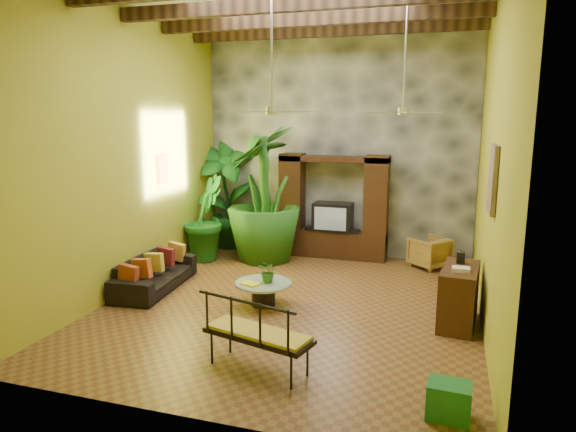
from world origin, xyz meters
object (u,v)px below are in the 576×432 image
(ceiling_fan_front, at_px, (272,97))
(ceiling_fan_back, at_px, (403,99))
(tall_plant_b, at_px, (204,218))
(entertainment_center, at_px, (333,214))
(sofa, at_px, (155,273))
(tall_plant_c, at_px, (265,194))
(coffee_table, at_px, (263,290))
(tall_plant_a, at_px, (226,192))
(iron_bench, at_px, (256,331))
(wicker_armchair, at_px, (429,252))
(green_bin, at_px, (449,401))
(side_console, at_px, (459,296))

(ceiling_fan_front, bearing_deg, ceiling_fan_back, 41.63)
(tall_plant_b, bearing_deg, entertainment_center, 21.41)
(ceiling_fan_back, distance_m, sofa, 5.38)
(entertainment_center, xyz_separation_m, tall_plant_c, (-1.36, -0.71, 0.50))
(ceiling_fan_front, relative_size, coffee_table, 1.98)
(tall_plant_a, bearing_deg, coffee_table, -57.11)
(ceiling_fan_back, distance_m, tall_plant_c, 3.74)
(entertainment_center, relative_size, coffee_table, 2.55)
(ceiling_fan_front, bearing_deg, entertainment_center, 86.76)
(entertainment_center, height_order, tall_plant_b, entertainment_center)
(coffee_table, bearing_deg, ceiling_fan_back, 34.14)
(entertainment_center, height_order, sofa, entertainment_center)
(tall_plant_a, xyz_separation_m, iron_bench, (2.86, -5.53, -0.80))
(tall_plant_a, height_order, iron_bench, tall_plant_a)
(wicker_armchair, height_order, tall_plant_b, tall_plant_b)
(tall_plant_a, bearing_deg, entertainment_center, -0.30)
(coffee_table, relative_size, iron_bench, 0.64)
(ceiling_fan_front, height_order, ceiling_fan_back, same)
(tall_plant_a, bearing_deg, iron_bench, -62.64)
(sofa, bearing_deg, tall_plant_c, -32.87)
(sofa, distance_m, iron_bench, 3.76)
(iron_bench, bearing_deg, wicker_armchair, 85.49)
(entertainment_center, xyz_separation_m, tall_plant_a, (-2.60, 0.01, 0.38))
(wicker_armchair, xyz_separation_m, iron_bench, (-1.86, -5.30, 0.23))
(wicker_armchair, bearing_deg, entertainment_center, -54.79)
(ceiling_fan_front, relative_size, iron_bench, 1.26)
(ceiling_fan_back, bearing_deg, green_bin, -76.55)
(coffee_table, bearing_deg, tall_plant_a, 122.89)
(wicker_armchair, height_order, coffee_table, wicker_armchair)
(wicker_armchair, bearing_deg, green_bin, 45.27)
(green_bin, bearing_deg, ceiling_fan_back, 103.45)
(tall_plant_c, relative_size, iron_bench, 1.98)
(ceiling_fan_back, distance_m, coffee_table, 4.00)
(coffee_table, height_order, iron_bench, iron_bench)
(ceiling_fan_back, bearing_deg, tall_plant_a, 155.10)
(ceiling_fan_back, xyz_separation_m, green_bin, (0.93, -3.89, -3.21))
(green_bin, bearing_deg, entertainment_center, 113.47)
(ceiling_fan_front, xyz_separation_m, ceiling_fan_back, (1.80, 1.60, 0.00))
(sofa, height_order, coffee_table, sofa)
(ceiling_fan_back, xyz_separation_m, wicker_armchair, (0.52, 1.72, -3.08))
(sofa, height_order, tall_plant_a, tall_plant_a)
(side_console, bearing_deg, ceiling_fan_back, 135.86)
(tall_plant_c, height_order, green_bin, tall_plant_c)
(wicker_armchair, distance_m, iron_bench, 5.62)
(ceiling_fan_back, height_order, iron_bench, ceiling_fan_back)
(tall_plant_c, bearing_deg, iron_bench, -71.42)
(ceiling_fan_back, relative_size, iron_bench, 1.26)
(entertainment_center, height_order, green_bin, entertainment_center)
(green_bin, bearing_deg, sofa, 152.33)
(ceiling_fan_front, relative_size, tall_plant_b, 1.00)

